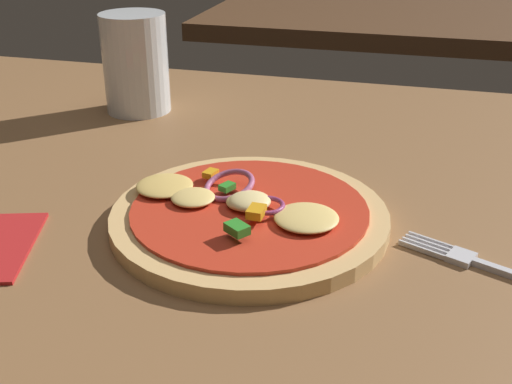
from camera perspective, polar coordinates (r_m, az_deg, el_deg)
name	(u,v)px	position (r m, az deg, el deg)	size (l,w,h in m)	color
dining_table	(302,265)	(0.50, 4.20, -6.58)	(1.39, 0.92, 0.04)	brown
pizza	(248,214)	(0.52, -0.72, -2.03)	(0.23, 0.23, 0.03)	tan
fork	(507,273)	(0.49, 21.66, -6.78)	(0.17, 0.08, 0.01)	silver
beer_glass	(136,67)	(0.79, -10.76, 10.99)	(0.08, 0.08, 0.12)	silver
background_table	(406,19)	(1.50, 13.33, 14.95)	(0.86, 0.53, 0.04)	#4C301C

